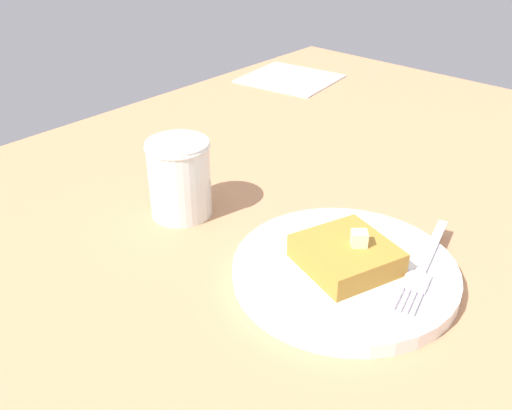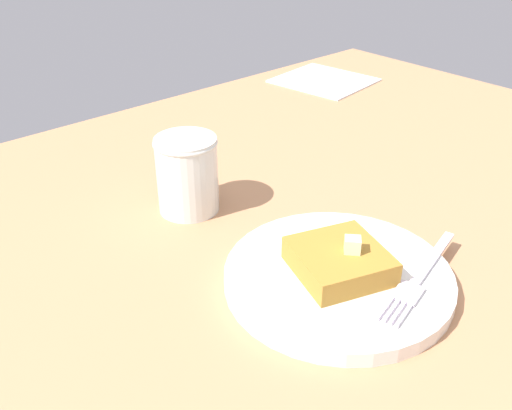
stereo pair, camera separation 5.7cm
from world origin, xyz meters
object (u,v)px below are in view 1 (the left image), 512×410
at_px(syrup_jar, 180,182).
at_px(napkin, 290,79).
at_px(fork, 422,268).
at_px(plate, 345,270).

height_order(syrup_jar, napkin, syrup_jar).
distance_m(syrup_jar, napkin, 0.51).
bearing_deg(napkin, fork, 140.30).
bearing_deg(syrup_jar, plate, -173.87).
xyz_separation_m(plate, fork, (-0.06, -0.04, 0.01)).
xyz_separation_m(syrup_jar, napkin, (0.21, -0.46, -0.04)).
bearing_deg(fork, plate, 36.26).
bearing_deg(plate, napkin, -46.23).
bearing_deg(syrup_jar, napkin, -65.04).
relative_size(plate, fork, 1.34).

